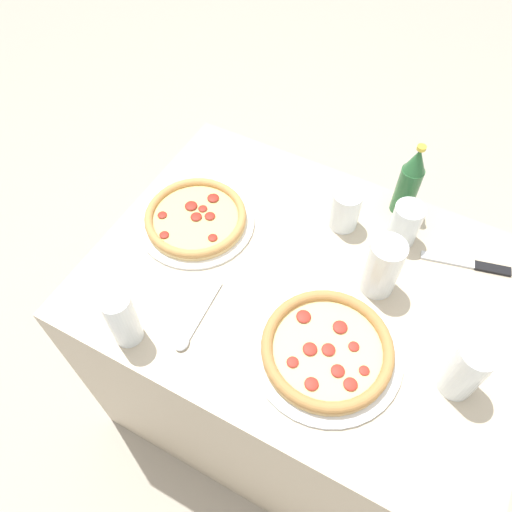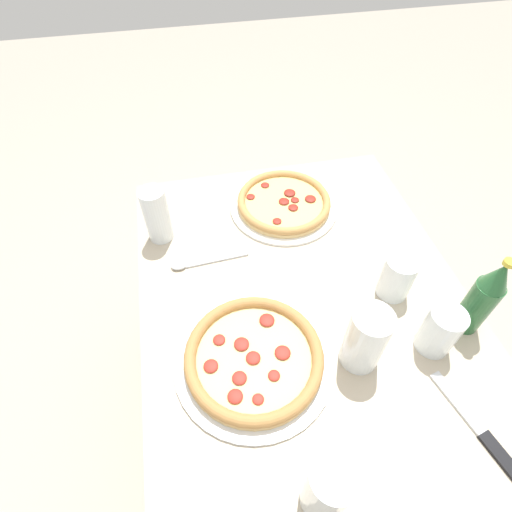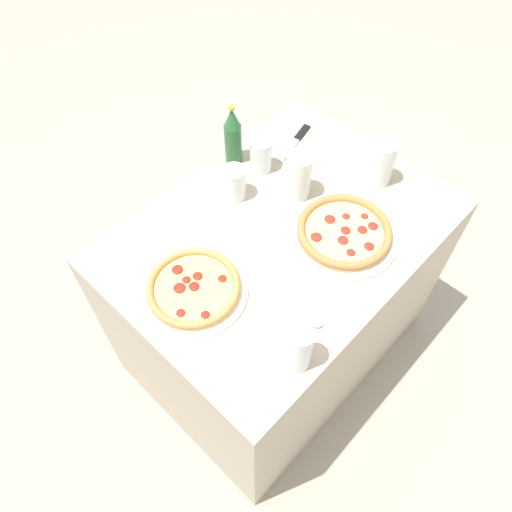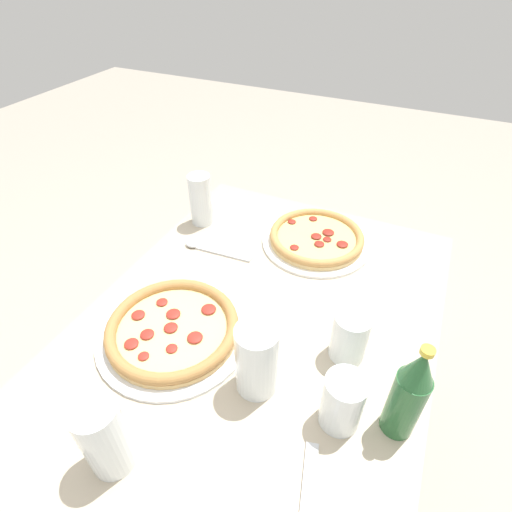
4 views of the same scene
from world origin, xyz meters
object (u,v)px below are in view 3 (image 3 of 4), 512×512
(pizza_salami, at_px, (193,288))
(glass_lemonade, at_px, (299,350))
(spoon, at_px, (301,312))
(glass_mango_juice, at_px, (235,184))
(glass_red_wine, at_px, (261,156))
(knife, at_px, (295,141))
(beer_bottle, at_px, (233,136))
(glass_water, at_px, (382,165))
(pizza_margherita, at_px, (344,232))
(glass_orange_juice, at_px, (298,178))

(pizza_salami, xyz_separation_m, glass_lemonade, (-0.04, 0.35, 0.05))
(pizza_salami, xyz_separation_m, spoon, (-0.16, 0.26, -0.01))
(glass_mango_juice, bearing_deg, glass_lemonade, 60.18)
(glass_lemonade, bearing_deg, pizza_salami, -83.28)
(glass_red_wine, bearing_deg, knife, -179.89)
(glass_red_wine, relative_size, beer_bottle, 0.53)
(glass_water, distance_m, glass_red_wine, 0.40)
(pizza_margherita, height_order, glass_mango_juice, glass_mango_juice)
(glass_red_wine, relative_size, knife, 0.54)
(glass_red_wine, distance_m, knife, 0.19)
(glass_lemonade, xyz_separation_m, glass_orange_juice, (-0.45, -0.39, 0.00))
(glass_lemonade, xyz_separation_m, glass_mango_juice, (-0.30, -0.53, -0.02))
(glass_lemonade, height_order, spoon, glass_lemonade)
(glass_red_wine, bearing_deg, spoon, 54.34)
(glass_water, xyz_separation_m, glass_mango_juice, (0.38, -0.30, -0.02))
(glass_lemonade, distance_m, spoon, 0.16)
(pizza_margherita, distance_m, beer_bottle, 0.49)
(glass_water, relative_size, glass_red_wine, 1.35)
(glass_red_wine, distance_m, glass_orange_juice, 0.17)
(glass_water, bearing_deg, spoon, 14.21)
(glass_lemonade, bearing_deg, glass_red_wine, -129.07)
(beer_bottle, bearing_deg, glass_water, 121.64)
(pizza_margherita, bearing_deg, beer_bottle, -90.97)
(pizza_salami, height_order, glass_water, glass_water)
(pizza_salami, height_order, glass_red_wine, glass_red_wine)
(glass_mango_juice, height_order, glass_orange_juice, glass_orange_juice)
(glass_orange_juice, height_order, knife, glass_orange_juice)
(glass_lemonade, relative_size, beer_bottle, 0.70)
(pizza_margherita, height_order, glass_orange_juice, glass_orange_juice)
(glass_water, height_order, beer_bottle, beer_bottle)
(knife, relative_size, spoon, 1.08)
(glass_red_wine, distance_m, spoon, 0.58)
(glass_orange_juice, distance_m, spoon, 0.45)
(pizza_margherita, xyz_separation_m, glass_orange_juice, (-0.04, -0.22, 0.05))
(pizza_salami, height_order, beer_bottle, beer_bottle)
(pizza_salami, relative_size, glass_red_wine, 2.61)
(glass_lemonade, relative_size, knife, 0.72)
(pizza_salami, relative_size, spoon, 1.54)
(pizza_salami, distance_m, glass_red_wine, 0.53)
(glass_water, bearing_deg, glass_lemonade, 18.75)
(glass_red_wine, bearing_deg, glass_lemonade, 50.93)
(glass_mango_juice, relative_size, knife, 0.53)
(glass_orange_juice, relative_size, beer_bottle, 0.72)
(knife, distance_m, spoon, 0.70)
(pizza_salami, bearing_deg, glass_lemonade, 96.72)
(glass_red_wine, relative_size, glass_orange_juice, 0.74)
(glass_lemonade, relative_size, glass_orange_juice, 0.98)
(beer_bottle, relative_size, knife, 1.02)
(glass_orange_juice, height_order, spoon, glass_orange_juice)
(glass_water, relative_size, beer_bottle, 0.72)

